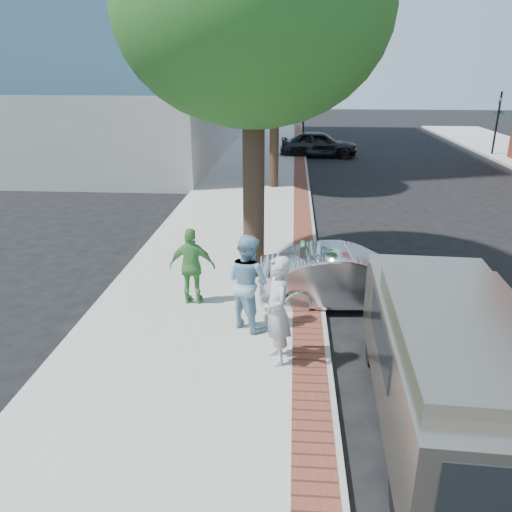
# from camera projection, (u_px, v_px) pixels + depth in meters

# --- Properties ---
(ground) EXTENTS (120.00, 120.00, 0.00)m
(ground) POSITION_uv_depth(u_px,v_px,m) (274.00, 313.00, 10.94)
(ground) COLOR black
(ground) RESTS_ON ground
(sidewalk) EXTENTS (5.00, 60.00, 0.15)m
(sidewalk) POSITION_uv_depth(u_px,v_px,m) (242.00, 211.00, 18.49)
(sidewalk) COLOR #9E9991
(sidewalk) RESTS_ON ground
(brick_strip) EXTENTS (0.60, 60.00, 0.01)m
(brick_strip) POSITION_uv_depth(u_px,v_px,m) (302.00, 210.00, 18.31)
(brick_strip) COLOR brown
(brick_strip) RESTS_ON sidewalk
(curb) EXTENTS (0.10, 60.00, 0.15)m
(curb) POSITION_uv_depth(u_px,v_px,m) (311.00, 213.00, 18.31)
(curb) COLOR gray
(curb) RESTS_ON ground
(office_base) EXTENTS (18.20, 22.20, 4.00)m
(office_base) POSITION_uv_depth(u_px,v_px,m) (84.00, 120.00, 31.67)
(office_base) COLOR gray
(office_base) RESTS_ON ground
(signal_near) EXTENTS (0.70, 0.15, 3.80)m
(signal_near) POSITION_uv_depth(u_px,v_px,m) (303.00, 117.00, 30.63)
(signal_near) COLOR black
(signal_near) RESTS_ON ground
(signal_far) EXTENTS (0.70, 0.15, 3.80)m
(signal_far) POSITION_uv_depth(u_px,v_px,m) (498.00, 118.00, 29.83)
(signal_far) COLOR black
(signal_far) RESTS_ON ground
(tree_near) EXTENTS (6.00, 6.00, 8.51)m
(tree_near) POSITION_uv_depth(u_px,v_px,m) (253.00, 11.00, 10.59)
(tree_near) COLOR black
(tree_near) RESTS_ON sidewalk
(tree_far) EXTENTS (4.80, 4.80, 7.14)m
(tree_far) POSITION_uv_depth(u_px,v_px,m) (275.00, 62.00, 20.32)
(tree_far) COLOR black
(tree_far) RESTS_ON sidewalk
(parking_meter) EXTENTS (0.12, 0.32, 1.47)m
(parking_meter) POSITION_uv_depth(u_px,v_px,m) (302.00, 260.00, 10.63)
(parking_meter) COLOR gray
(parking_meter) RESTS_ON sidewalk
(person_gray) EXTENTS (0.65, 0.82, 1.97)m
(person_gray) POSITION_uv_depth(u_px,v_px,m) (277.00, 311.00, 8.56)
(person_gray) COLOR #ADAEB2
(person_gray) RESTS_ON sidewalk
(person_officer) EXTENTS (1.19, 1.16, 1.93)m
(person_officer) POSITION_uv_depth(u_px,v_px,m) (247.00, 282.00, 9.78)
(person_officer) COLOR #81AEC7
(person_officer) RESTS_ON sidewalk
(person_green) EXTENTS (1.01, 0.42, 1.72)m
(person_green) POSITION_uv_depth(u_px,v_px,m) (192.00, 266.00, 10.83)
(person_green) COLOR #4C9A46
(person_green) RESTS_ON sidewalk
(sedan_silver) EXTENTS (4.08, 1.72, 1.31)m
(sedan_silver) POSITION_uv_depth(u_px,v_px,m) (348.00, 277.00, 11.15)
(sedan_silver) COLOR silver
(sedan_silver) RESTS_ON ground
(bg_car) EXTENTS (4.62, 1.86, 1.57)m
(bg_car) POSITION_uv_depth(u_px,v_px,m) (319.00, 144.00, 30.16)
(bg_car) COLOR black
(bg_car) RESTS_ON ground
(van) EXTENTS (2.27, 5.40, 1.96)m
(van) POSITION_uv_depth(u_px,v_px,m) (451.00, 359.00, 7.24)
(van) COLOR gray
(van) RESTS_ON ground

